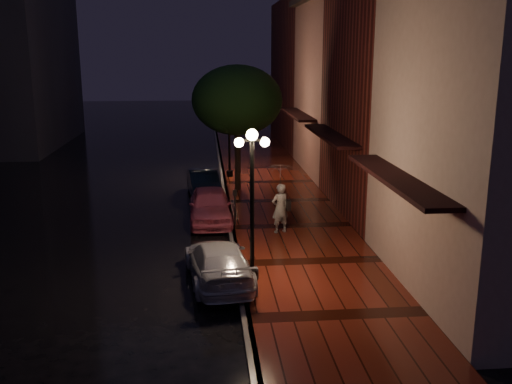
# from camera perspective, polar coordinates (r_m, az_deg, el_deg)

# --- Properties ---
(ground) EXTENTS (120.00, 120.00, 0.00)m
(ground) POSITION_cam_1_polar(r_m,az_deg,el_deg) (21.26, -2.46, -3.93)
(ground) COLOR black
(ground) RESTS_ON ground
(sidewalk) EXTENTS (4.50, 60.00, 0.15)m
(sidewalk) POSITION_cam_1_polar(r_m,az_deg,el_deg) (21.45, 3.56, -3.57)
(sidewalk) COLOR #44160C
(sidewalk) RESTS_ON ground
(curb) EXTENTS (0.25, 60.00, 0.15)m
(curb) POSITION_cam_1_polar(r_m,az_deg,el_deg) (21.24, -2.47, -3.73)
(curb) COLOR #595451
(curb) RESTS_ON ground
(storefront_near) EXTENTS (5.00, 8.00, 8.50)m
(storefront_near) POSITION_cam_1_polar(r_m,az_deg,el_deg) (16.44, 23.78, 4.89)
(storefront_near) COLOR gray
(storefront_near) RESTS_ON ground
(storefront_mid) EXTENTS (5.00, 8.00, 11.00)m
(storefront_mid) POSITION_cam_1_polar(r_m,az_deg,el_deg) (23.62, 14.68, 11.01)
(storefront_mid) COLOR #511914
(storefront_mid) RESTS_ON ground
(storefront_far) EXTENTS (5.00, 8.00, 9.00)m
(storefront_far) POSITION_cam_1_polar(r_m,az_deg,el_deg) (31.32, 9.61, 10.00)
(storefront_far) COLOR #8C5951
(storefront_far) RESTS_ON ground
(storefront_extra) EXTENTS (5.00, 12.00, 10.00)m
(storefront_extra) POSITION_cam_1_polar(r_m,az_deg,el_deg) (41.03, 6.06, 11.66)
(storefront_extra) COLOR #511914
(storefront_extra) RESTS_ON ground
(streetlamp_near) EXTENTS (0.96, 0.36, 4.31)m
(streetlamp_near) POSITION_cam_1_polar(r_m,az_deg,el_deg) (15.77, -0.39, -0.39)
(streetlamp_near) COLOR black
(streetlamp_near) RESTS_ON sidewalk
(streetlamp_far) EXTENTS (0.96, 0.36, 4.31)m
(streetlamp_far) POSITION_cam_1_polar(r_m,az_deg,el_deg) (29.51, -2.70, 6.25)
(streetlamp_far) COLOR black
(streetlamp_far) RESTS_ON sidewalk
(street_tree) EXTENTS (4.16, 4.16, 5.80)m
(street_tree) POSITION_cam_1_polar(r_m,az_deg,el_deg) (26.36, -1.87, 8.95)
(street_tree) COLOR black
(street_tree) RESTS_ON sidewalk
(pink_car) EXTENTS (1.67, 4.01, 1.36)m
(pink_car) POSITION_cam_1_polar(r_m,az_deg,el_deg) (22.22, -4.60, -1.36)
(pink_car) COLOR #D05571
(pink_car) RESTS_ON ground
(navy_car) EXTENTS (1.70, 3.82, 1.22)m
(navy_car) POSITION_cam_1_polar(r_m,az_deg,el_deg) (26.25, -5.25, 0.83)
(navy_car) COLOR black
(navy_car) RESTS_ON ground
(silver_car) EXTENTS (2.17, 4.33, 1.21)m
(silver_car) POSITION_cam_1_polar(r_m,az_deg,el_deg) (16.51, -3.75, -7.03)
(silver_car) COLOR #B8B7C0
(silver_car) RESTS_ON ground
(woman_with_umbrella) EXTENTS (1.05, 1.07, 2.52)m
(woman_with_umbrella) POSITION_cam_1_polar(r_m,az_deg,el_deg) (20.19, 2.45, 0.46)
(woman_with_umbrella) COLOR white
(woman_with_umbrella) RESTS_ON sidewalk
(parking_meter) EXTENTS (0.15, 0.13, 1.36)m
(parking_meter) POSITION_cam_1_polar(r_m,az_deg,el_deg) (21.25, -2.12, -1.19)
(parking_meter) COLOR black
(parking_meter) RESTS_ON sidewalk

